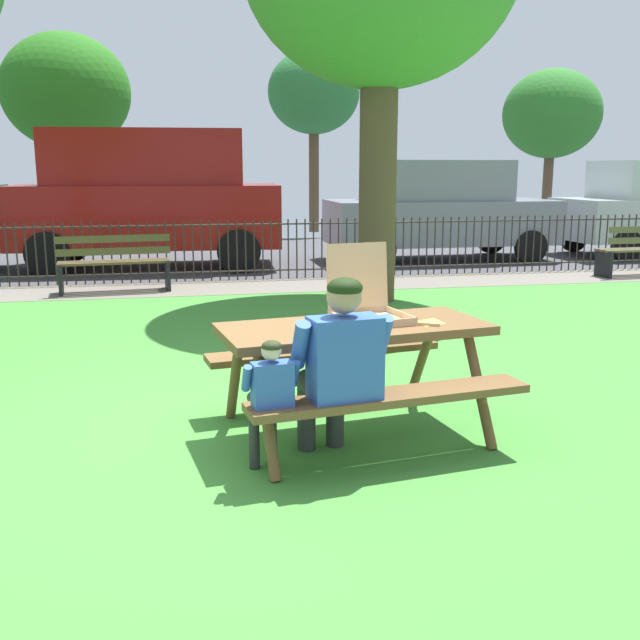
{
  "coord_description": "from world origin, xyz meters",
  "views": [
    {
      "loc": [
        -0.17,
        -4.96,
        1.81
      ],
      "look_at": [
        0.8,
        -0.01,
        0.75
      ],
      "focal_mm": 40.86,
      "sensor_mm": 36.0,
      "label": 1
    }
  ],
  "objects_px": {
    "adult_at_table": "(339,363)",
    "parked_car_center": "(148,196)",
    "park_bench_center": "(114,264)",
    "parked_car_right": "(439,209)",
    "picnic_table_foreground": "(354,349)",
    "pizza_box_open": "(367,306)",
    "far_tree_midright": "(552,114)",
    "far_tree_midleft": "(66,93)",
    "pizza_slice_on_table": "(429,322)",
    "child_at_table": "(269,394)",
    "far_tree_center": "(314,93)"
  },
  "relations": [
    {
      "from": "picnic_table_foreground",
      "to": "far_tree_midright",
      "type": "bearing_deg",
      "value": 58.15
    },
    {
      "from": "adult_at_table",
      "to": "parked_car_right",
      "type": "xyz_separation_m",
      "value": [
        4.15,
        9.56,
        0.35
      ]
    },
    {
      "from": "child_at_table",
      "to": "park_bench_center",
      "type": "height_order",
      "value": "child_at_table"
    },
    {
      "from": "picnic_table_foreground",
      "to": "child_at_table",
      "type": "xyz_separation_m",
      "value": [
        -0.66,
        -0.63,
        -0.08
      ]
    },
    {
      "from": "adult_at_table",
      "to": "park_bench_center",
      "type": "height_order",
      "value": "adult_at_table"
    },
    {
      "from": "pizza_slice_on_table",
      "to": "parked_car_center",
      "type": "bearing_deg",
      "value": 103.42
    },
    {
      "from": "far_tree_midleft",
      "to": "parked_car_right",
      "type": "bearing_deg",
      "value": -41.36
    },
    {
      "from": "park_bench_center",
      "to": "far_tree_midright",
      "type": "relative_size",
      "value": 0.35
    },
    {
      "from": "pizza_slice_on_table",
      "to": "child_at_table",
      "type": "distance_m",
      "value": 1.34
    },
    {
      "from": "picnic_table_foreground",
      "to": "adult_at_table",
      "type": "xyz_separation_m",
      "value": [
        -0.23,
        -0.54,
        0.06
      ]
    },
    {
      "from": "adult_at_table",
      "to": "parked_car_center",
      "type": "xyz_separation_m",
      "value": [
        -1.42,
        9.56,
        0.65
      ]
    },
    {
      "from": "parked_car_right",
      "to": "far_tree_midleft",
      "type": "height_order",
      "value": "far_tree_midleft"
    },
    {
      "from": "adult_at_table",
      "to": "child_at_table",
      "type": "bearing_deg",
      "value": -167.88
    },
    {
      "from": "far_tree_midleft",
      "to": "picnic_table_foreground",
      "type": "bearing_deg",
      "value": -76.39
    },
    {
      "from": "parked_car_center",
      "to": "far_tree_midleft",
      "type": "xyz_separation_m",
      "value": [
        -2.19,
        6.83,
        2.39
      ]
    },
    {
      "from": "child_at_table",
      "to": "far_tree_center",
      "type": "relative_size",
      "value": 0.17
    },
    {
      "from": "far_tree_center",
      "to": "parked_car_right",
      "type": "bearing_deg",
      "value": -79.81
    },
    {
      "from": "picnic_table_foreground",
      "to": "adult_at_table",
      "type": "distance_m",
      "value": 0.59
    },
    {
      "from": "pizza_box_open",
      "to": "parked_car_center",
      "type": "height_order",
      "value": "parked_car_center"
    },
    {
      "from": "far_tree_center",
      "to": "far_tree_midright",
      "type": "distance_m",
      "value": 7.17
    },
    {
      "from": "far_tree_midright",
      "to": "far_tree_midleft",
      "type": "bearing_deg",
      "value": -180.0
    },
    {
      "from": "parked_car_right",
      "to": "pizza_slice_on_table",
      "type": "bearing_deg",
      "value": -110.57
    },
    {
      "from": "adult_at_table",
      "to": "far_tree_midleft",
      "type": "distance_m",
      "value": 17.05
    },
    {
      "from": "picnic_table_foreground",
      "to": "parked_car_center",
      "type": "distance_m",
      "value": 9.2
    },
    {
      "from": "pizza_box_open",
      "to": "adult_at_table",
      "type": "bearing_deg",
      "value": -117.42
    },
    {
      "from": "park_bench_center",
      "to": "parked_car_center",
      "type": "distance_m",
      "value": 2.88
    },
    {
      "from": "parked_car_center",
      "to": "far_tree_center",
      "type": "distance_m",
      "value": 8.47
    },
    {
      "from": "park_bench_center",
      "to": "parked_car_center",
      "type": "xyz_separation_m",
      "value": [
        0.43,
        2.7,
        0.89
      ]
    },
    {
      "from": "far_tree_center",
      "to": "far_tree_midleft",
      "type": "bearing_deg",
      "value": -180.0
    },
    {
      "from": "pizza_box_open",
      "to": "parked_car_center",
      "type": "bearing_deg",
      "value": 101.28
    },
    {
      "from": "park_bench_center",
      "to": "far_tree_midleft",
      "type": "bearing_deg",
      "value": 100.47
    },
    {
      "from": "pizza_box_open",
      "to": "far_tree_midleft",
      "type": "distance_m",
      "value": 16.45
    },
    {
      "from": "child_at_table",
      "to": "far_tree_midleft",
      "type": "xyz_separation_m",
      "value": [
        -3.17,
        16.48,
        3.18
      ]
    },
    {
      "from": "picnic_table_foreground",
      "to": "child_at_table",
      "type": "distance_m",
      "value": 0.92
    },
    {
      "from": "adult_at_table",
      "to": "park_bench_center",
      "type": "distance_m",
      "value": 7.11
    },
    {
      "from": "park_bench_center",
      "to": "far_tree_midright",
      "type": "xyz_separation_m",
      "value": [
        11.92,
        9.53,
        2.92
      ]
    },
    {
      "from": "picnic_table_foreground",
      "to": "parked_car_right",
      "type": "height_order",
      "value": "parked_car_right"
    },
    {
      "from": "picnic_table_foreground",
      "to": "child_at_table",
      "type": "height_order",
      "value": "child_at_table"
    },
    {
      "from": "park_bench_center",
      "to": "parked_car_center",
      "type": "height_order",
      "value": "parked_car_center"
    },
    {
      "from": "child_at_table",
      "to": "far_tree_midright",
      "type": "height_order",
      "value": "far_tree_midright"
    },
    {
      "from": "park_bench_center",
      "to": "parked_car_right",
      "type": "xyz_separation_m",
      "value": [
        5.99,
        2.7,
        0.59
      ]
    },
    {
      "from": "adult_at_table",
      "to": "far_tree_midleft",
      "type": "relative_size",
      "value": 0.23
    },
    {
      "from": "picnic_table_foreground",
      "to": "pizza_box_open",
      "type": "distance_m",
      "value": 0.33
    },
    {
      "from": "adult_at_table",
      "to": "pizza_slice_on_table",
      "type": "bearing_deg",
      "value": 33.46
    },
    {
      "from": "picnic_table_foreground",
      "to": "far_tree_center",
      "type": "relative_size",
      "value": 0.4
    },
    {
      "from": "far_tree_midleft",
      "to": "park_bench_center",
      "type": "bearing_deg",
      "value": -79.53
    },
    {
      "from": "child_at_table",
      "to": "far_tree_center",
      "type": "height_order",
      "value": "far_tree_center"
    },
    {
      "from": "pizza_slice_on_table",
      "to": "far_tree_midright",
      "type": "distance_m",
      "value": 18.61
    },
    {
      "from": "pizza_slice_on_table",
      "to": "parked_car_center",
      "type": "relative_size",
      "value": 0.06
    },
    {
      "from": "child_at_table",
      "to": "parked_car_right",
      "type": "relative_size",
      "value": 0.19
    }
  ]
}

